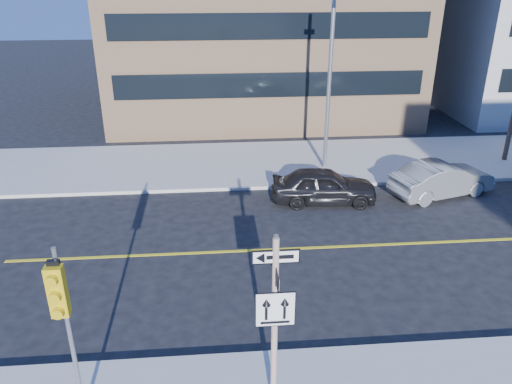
{
  "coord_description": "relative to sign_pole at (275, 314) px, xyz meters",
  "views": [
    {
      "loc": [
        -1.06,
        -10.46,
        8.69
      ],
      "look_at": [
        0.18,
        4.0,
        2.16
      ],
      "focal_mm": 35.0,
      "sensor_mm": 36.0,
      "label": 1
    }
  ],
  "objects": [
    {
      "name": "parked_car_a",
      "position": [
        3.23,
        10.1,
        -1.72
      ],
      "size": [
        1.98,
        4.3,
        1.43
      ],
      "primitive_type": "imported",
      "rotation": [
        0.0,
        0.0,
        1.5
      ],
      "color": "black",
      "rests_on": "ground"
    },
    {
      "name": "sign_pole",
      "position": [
        0.0,
        0.0,
        0.0
      ],
      "size": [
        0.92,
        0.92,
        4.06
      ],
      "color": "silver",
      "rests_on": "near_sidewalk"
    },
    {
      "name": "ground",
      "position": [
        0.0,
        2.51,
        -2.44
      ],
      "size": [
        120.0,
        120.0,
        0.0
      ],
      "primitive_type": "plane",
      "color": "black",
      "rests_on": "ground"
    },
    {
      "name": "traffic_signal",
      "position": [
        -4.0,
        -0.15,
        0.59
      ],
      "size": [
        0.32,
        0.45,
        4.0
      ],
      "color": "gray",
      "rests_on": "near_sidewalk"
    },
    {
      "name": "parked_car_b",
      "position": [
        8.23,
        10.34,
        -1.71
      ],
      "size": [
        2.72,
        4.64,
        1.44
      ],
      "primitive_type": "imported",
      "rotation": [
        0.0,
        0.0,
        1.86
      ],
      "color": "slate",
      "rests_on": "ground"
    },
    {
      "name": "streetlight_a",
      "position": [
        4.0,
        13.27,
        2.32
      ],
      "size": [
        0.55,
        2.25,
        8.0
      ],
      "color": "gray",
      "rests_on": "far_sidewalk"
    }
  ]
}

